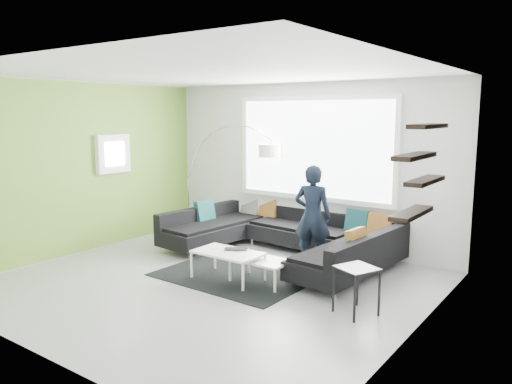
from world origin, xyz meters
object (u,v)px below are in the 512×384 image
at_px(person, 313,216).
at_px(laptop, 236,250).
at_px(arc_lamp, 188,179).
at_px(coffee_table, 244,267).
at_px(side_table, 356,291).
at_px(sectional_sofa, 276,238).

xyz_separation_m(person, laptop, (-0.56, -1.15, -0.35)).
distance_m(arc_lamp, person, 3.10).
distance_m(coffee_table, side_table, 1.73).
distance_m(coffee_table, person, 1.36).
relative_size(sectional_sofa, coffee_table, 2.98).
bearing_deg(person, side_table, 122.52).
bearing_deg(side_table, arc_lamp, 156.91).
xyz_separation_m(sectional_sofa, laptop, (0.10, -1.18, 0.08)).
height_order(sectional_sofa, laptop, sectional_sofa).
bearing_deg(arc_lamp, side_table, -33.75).
bearing_deg(sectional_sofa, laptop, -80.12).
height_order(person, laptop, person).
distance_m(coffee_table, laptop, 0.27).
xyz_separation_m(arc_lamp, side_table, (4.36, -1.86, -0.76)).
height_order(coffee_table, laptop, laptop).
relative_size(sectional_sofa, person, 2.37).
relative_size(coffee_table, laptop, 3.18).
distance_m(coffee_table, arc_lamp, 3.25).
xyz_separation_m(coffee_table, person, (0.40, 1.17, 0.57)).
relative_size(arc_lamp, person, 1.35).
xyz_separation_m(arc_lamp, laptop, (2.48, -1.68, -0.63)).
relative_size(arc_lamp, side_table, 3.74).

